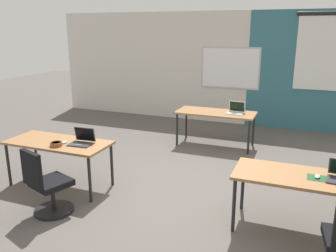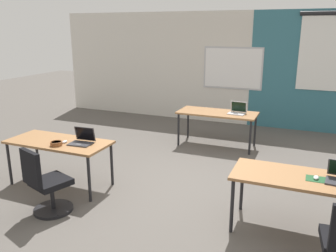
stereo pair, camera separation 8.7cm
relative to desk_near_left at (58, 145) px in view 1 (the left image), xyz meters
The scene contains 12 objects.
ground_plane 1.96m from the desk_near_left, 18.92° to the left, with size 24.00×24.00×0.00m.
back_wall_assembly 5.18m from the desk_near_left, 69.33° to the left, with size 10.00×0.27×2.80m.
desk_near_left is the anchor object (origin of this frame).
desk_near_right 3.50m from the desk_near_left, ahead, with size 1.60×0.70×0.72m.
desk_far_center 3.30m from the desk_near_left, 57.99° to the left, with size 1.60×0.70×0.72m.
laptop_far_right 3.55m from the desk_near_left, 52.64° to the left, with size 0.35×0.30×0.24m.
mousepad_near_right_end 3.64m from the desk_near_left, ahead, with size 0.22×0.19×0.00m.
mouse_near_right_end 3.64m from the desk_near_left, ahead, with size 0.07×0.11×0.03m.
laptop_near_left_inner 0.42m from the desk_near_left, ahead, with size 0.35×0.30×0.23m.
mouse_near_left_inner 0.17m from the desk_near_left, 12.76° to the right, with size 0.06×0.10×0.03m.
chair_near_left_inner 0.93m from the desk_near_left, 62.42° to the right, with size 0.56×0.61×0.92m.
snack_bowl 0.24m from the desk_near_left, 58.09° to the right, with size 0.18×0.18×0.06m.
Camera 1 is at (1.66, -4.68, 2.37)m, focal length 37.39 mm.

